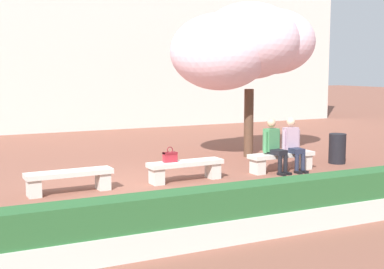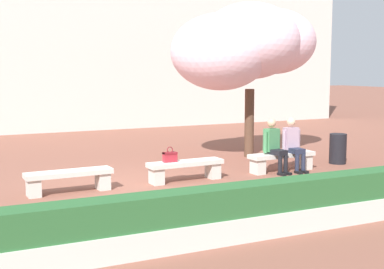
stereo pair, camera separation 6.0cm
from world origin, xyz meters
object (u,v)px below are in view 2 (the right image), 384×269
Objects in this scene: person_seated_left at (274,144)px; handbag at (170,156)px; person_seated_right at (293,142)px; cherry_tree_main at (246,45)px; stone_bench_near_east at (282,159)px; trash_bin at (338,149)px; stone_bench_center at (185,168)px; stone_bench_near_west at (69,178)px.

handbag is at bearing 178.34° from person_seated_left.
person_seated_right is 3.32m from cherry_tree_main.
person_seated_right is at bearing -0.10° from person_seated_left.
stone_bench_near_east is 2.24× the size of trash_bin.
person_seated_right is at bearing -1.08° from stone_bench_center.
stone_bench_near_east is (5.14, 0.00, 0.00)m from stone_bench_near_west.
trash_bin reaches higher than stone_bench_near_west.
person_seated_left is at bearing -104.79° from cherry_tree_main.
person_seated_right is at bearing -91.38° from cherry_tree_main.
stone_bench_near_west is 1.00× the size of stone_bench_center.
cherry_tree_main is at bearing 88.62° from person_seated_right.
trash_bin is at bearing 2.03° from stone_bench_near_west.
person_seated_right is (0.55, -0.00, 0.00)m from person_seated_left.
person_seated_left is (-0.27, -0.05, 0.40)m from stone_bench_near_east.
stone_bench_near_east is 2.94m from handbag.
trash_bin is at bearing 10.36° from person_seated_right.
trash_bin is at bearing 7.35° from stone_bench_near_east.
person_seated_right is (0.28, -0.05, 0.40)m from stone_bench_near_east.
stone_bench_near_west is 2.57m from stone_bench_center.
person_seated_right is 3.81× the size of handbag.
person_seated_left reaches higher than trash_bin.
cherry_tree_main is (0.06, 2.29, 2.41)m from person_seated_right.
stone_bench_near_west is 0.39× the size of cherry_tree_main.
trash_bin is (1.95, 0.25, 0.09)m from stone_bench_near_east.
person_seated_right is at bearing -169.64° from trash_bin.
person_seated_left is 2.26m from trash_bin.
stone_bench_center is 2.57m from stone_bench_near_east.
cherry_tree_main is (0.33, 2.24, 2.80)m from stone_bench_near_east.
cherry_tree_main is at bearing 22.22° from stone_bench_near_west.
stone_bench_near_west is at bearing 180.00° from stone_bench_near_east.
cherry_tree_main reaches higher than stone_bench_center.
trash_bin is (1.67, 0.30, -0.31)m from person_seated_right.
stone_bench_center is 2.33m from person_seated_left.
stone_bench_near_west and stone_bench_near_east have the same top height.
handbag reaches higher than trash_bin.
stone_bench_near_west is at bearing 179.38° from person_seated_left.
person_seated_right is 0.29× the size of cherry_tree_main.
stone_bench_center is 0.39× the size of cherry_tree_main.
cherry_tree_main is 3.73m from trash_bin.
person_seated_left is 0.29× the size of cherry_tree_main.
cherry_tree_main is (2.90, 2.24, 2.80)m from stone_bench_center.
stone_bench_near_west is at bearing 179.43° from person_seated_right.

